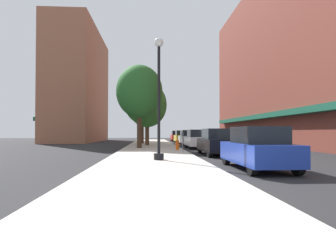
{
  "coord_description": "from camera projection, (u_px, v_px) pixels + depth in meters",
  "views": [
    {
      "loc": [
        -0.14,
        -6.72,
        1.45
      ],
      "look_at": [
        1.43,
        18.26,
        1.99
      ],
      "focal_mm": 30.09,
      "sensor_mm": 36.0,
      "label": 1
    }
  ],
  "objects": [
    {
      "name": "ground_plane",
      "position": [
        197.0,
        148.0,
        24.89
      ],
      "size": [
        90.0,
        90.0,
        0.0
      ],
      "primitive_type": "plane",
      "color": "#232326"
    },
    {
      "name": "sidewalk_slab",
      "position": [
        152.0,
        147.0,
        25.64
      ],
      "size": [
        4.8,
        50.0,
        0.12
      ],
      "primitive_type": "cube",
      "color": "#B7B2A8",
      "rests_on": "ground"
    },
    {
      "name": "building_right_brick",
      "position": [
        293.0,
        55.0,
        29.77
      ],
      "size": [
        6.8,
        40.0,
        19.18
      ],
      "color": "brown",
      "rests_on": "ground"
    },
    {
      "name": "building_far_background",
      "position": [
        79.0,
        87.0,
        43.09
      ],
      "size": [
        6.8,
        18.0,
        16.77
      ],
      "color": "#9E6047",
      "rests_on": "ground"
    },
    {
      "name": "lamppost",
      "position": [
        159.0,
        96.0,
        13.56
      ],
      "size": [
        0.48,
        0.48,
        5.9
      ],
      "color": "black",
      "rests_on": "sidewalk_slab"
    },
    {
      "name": "fire_hydrant",
      "position": [
        177.0,
        145.0,
        20.89
      ],
      "size": [
        0.33,
        0.26,
        0.79
      ],
      "color": "#E05614",
      "rests_on": "sidewalk_slab"
    },
    {
      "name": "parking_meter_near",
      "position": [
        183.0,
        139.0,
        19.02
      ],
      "size": [
        0.14,
        0.09,
        1.31
      ],
      "color": "slate",
      "rests_on": "sidewalk_slab"
    },
    {
      "name": "tree_near",
      "position": [
        142.0,
        103.0,
        33.1
      ],
      "size": [
        4.15,
        4.15,
        7.1
      ],
      "color": "#422D1E",
      "rests_on": "sidewalk_slab"
    },
    {
      "name": "tree_mid",
      "position": [
        147.0,
        105.0,
        28.34
      ],
      "size": [
        3.96,
        3.96,
        6.36
      ],
      "color": "#4C3823",
      "rests_on": "sidewalk_slab"
    },
    {
      "name": "tree_far",
      "position": [
        139.0,
        92.0,
        23.7
      ],
      "size": [
        3.9,
        3.9,
        7.0
      ],
      "color": "#422D1E",
      "rests_on": "sidewalk_slab"
    },
    {
      "name": "car_blue",
      "position": [
        257.0,
        149.0,
        10.9
      ],
      "size": [
        1.8,
        4.3,
        1.66
      ],
      "rotation": [
        0.0,
        0.0,
        -0.01
      ],
      "color": "black",
      "rests_on": "ground"
    },
    {
      "name": "car_black",
      "position": [
        217.0,
        142.0,
        17.54
      ],
      "size": [
        1.8,
        4.3,
        1.66
      ],
      "rotation": [
        0.0,
        0.0,
        0.01
      ],
      "color": "black",
      "rests_on": "ground"
    },
    {
      "name": "car_white",
      "position": [
        197.0,
        139.0,
        24.83
      ],
      "size": [
        1.8,
        4.3,
        1.66
      ],
      "rotation": [
        0.0,
        0.0,
        0.0
      ],
      "color": "black",
      "rests_on": "ground"
    },
    {
      "name": "car_silver",
      "position": [
        188.0,
        138.0,
        30.65
      ],
      "size": [
        1.8,
        4.3,
        1.66
      ],
      "rotation": [
        0.0,
        0.0,
        0.02
      ],
      "color": "black",
      "rests_on": "ground"
    },
    {
      "name": "car_yellow",
      "position": [
        182.0,
        137.0,
        37.02
      ],
      "size": [
        1.8,
        4.3,
        1.66
      ],
      "rotation": [
        0.0,
        0.0,
        0.03
      ],
      "color": "black",
      "rests_on": "ground"
    },
    {
      "name": "car_red",
      "position": [
        177.0,
        136.0,
        44.04
      ],
      "size": [
        1.8,
        4.3,
        1.66
      ],
      "rotation": [
        0.0,
        0.0,
        -0.04
      ],
      "color": "black",
      "rests_on": "ground"
    }
  ]
}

